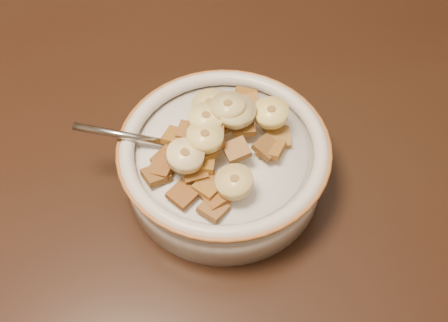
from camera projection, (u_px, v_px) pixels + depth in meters
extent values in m
cube|color=black|center=(48.00, 13.00, 1.12)|extent=(0.48, 0.48, 0.92)
cylinder|color=silver|center=(224.00, 167.00, 0.51)|extent=(0.18, 0.18, 0.04)
cylinder|color=white|center=(224.00, 152.00, 0.49)|extent=(0.15, 0.15, 0.00)
ellipsoid|color=#AAACAE|center=(191.00, 147.00, 0.49)|extent=(0.05, 0.04, 0.01)
cube|color=brown|center=(243.00, 126.00, 0.49)|extent=(0.02, 0.02, 0.01)
cube|color=brown|center=(220.00, 105.00, 0.52)|extent=(0.03, 0.03, 0.01)
cube|color=olive|center=(205.00, 150.00, 0.47)|extent=(0.02, 0.03, 0.01)
cube|color=brown|center=(224.00, 122.00, 0.49)|extent=(0.02, 0.02, 0.01)
cube|color=brown|center=(193.00, 147.00, 0.48)|extent=(0.02, 0.02, 0.01)
cube|color=brown|center=(189.00, 132.00, 0.49)|extent=(0.03, 0.03, 0.01)
cube|color=brown|center=(267.00, 148.00, 0.48)|extent=(0.03, 0.03, 0.01)
cube|color=brown|center=(213.00, 209.00, 0.45)|extent=(0.03, 0.03, 0.01)
cube|color=brown|center=(194.00, 170.00, 0.46)|extent=(0.02, 0.02, 0.01)
cube|color=olive|center=(279.00, 137.00, 0.49)|extent=(0.02, 0.02, 0.01)
cube|color=brown|center=(182.00, 195.00, 0.46)|extent=(0.03, 0.03, 0.01)
cube|color=brown|center=(245.00, 98.00, 0.52)|extent=(0.03, 0.03, 0.01)
cube|color=brown|center=(202.00, 162.00, 0.47)|extent=(0.03, 0.03, 0.01)
cube|color=brown|center=(156.00, 175.00, 0.47)|extent=(0.03, 0.03, 0.01)
cube|color=brown|center=(166.00, 160.00, 0.48)|extent=(0.03, 0.03, 0.01)
cube|color=#8F5B19|center=(271.00, 149.00, 0.48)|extent=(0.03, 0.03, 0.01)
cube|color=#965A26|center=(248.00, 104.00, 0.52)|extent=(0.02, 0.02, 0.01)
cube|color=brown|center=(212.00, 137.00, 0.47)|extent=(0.02, 0.02, 0.01)
cube|color=brown|center=(162.00, 167.00, 0.47)|extent=(0.03, 0.03, 0.01)
cube|color=brown|center=(208.00, 182.00, 0.46)|extent=(0.03, 0.03, 0.01)
cube|color=brown|center=(176.00, 137.00, 0.49)|extent=(0.03, 0.03, 0.01)
cube|color=brown|center=(217.00, 197.00, 0.46)|extent=(0.03, 0.03, 0.01)
cube|color=olive|center=(237.00, 150.00, 0.47)|extent=(0.02, 0.02, 0.01)
cube|color=#9D691A|center=(273.00, 120.00, 0.51)|extent=(0.02, 0.02, 0.01)
cube|color=brown|center=(208.00, 187.00, 0.46)|extent=(0.03, 0.03, 0.01)
cylinder|color=#F5DF77|center=(206.00, 118.00, 0.48)|extent=(0.04, 0.04, 0.01)
cylinder|color=#F9D979|center=(210.00, 106.00, 0.49)|extent=(0.04, 0.04, 0.02)
cylinder|color=beige|center=(185.00, 156.00, 0.46)|extent=(0.04, 0.04, 0.02)
cylinder|color=#E1CC83|center=(234.00, 182.00, 0.45)|extent=(0.04, 0.04, 0.02)
cylinder|color=beige|center=(238.00, 111.00, 0.48)|extent=(0.03, 0.03, 0.01)
cylinder|color=#D1BB72|center=(228.00, 107.00, 0.48)|extent=(0.03, 0.03, 0.02)
cylinder|color=#D6CB74|center=(205.00, 137.00, 0.47)|extent=(0.04, 0.04, 0.01)
cylinder|color=beige|center=(235.00, 112.00, 0.48)|extent=(0.04, 0.04, 0.01)
cylinder|color=#F4DF7A|center=(271.00, 113.00, 0.49)|extent=(0.04, 0.04, 0.01)
cylinder|color=#F6E286|center=(212.00, 104.00, 0.50)|extent=(0.04, 0.04, 0.01)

